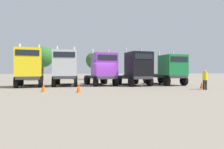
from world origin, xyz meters
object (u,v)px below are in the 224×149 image
semi_truck_yellow (29,67)px  semi_truck_black (136,68)px  semi_truck_silver (66,68)px  traffic_cone_mid (202,85)px  semi_truck_green (169,69)px  semi_truck_purple (103,69)px  traffic_cone_far (43,88)px  traffic_cone_near (79,88)px  visitor_in_hivis (205,78)px

semi_truck_yellow → semi_truck_black: bearing=80.3°
semi_truck_silver → traffic_cone_mid: semi_truck_silver is taller
semi_truck_green → semi_truck_purple: bearing=-99.7°
semi_truck_silver → semi_truck_black: (7.73, -0.95, -0.06)m
semi_truck_purple → semi_truck_black: semi_truck_black is taller
semi_truck_yellow → traffic_cone_far: bearing=14.7°
semi_truck_green → traffic_cone_near: semi_truck_green is taller
semi_truck_purple → traffic_cone_mid: (8.61, -5.47, -1.53)m
semi_truck_silver → semi_truck_green: bearing=87.5°
semi_truck_yellow → traffic_cone_mid: semi_truck_yellow is taller
semi_truck_yellow → semi_truck_purple: (7.67, 0.56, -0.15)m
semi_truck_yellow → semi_truck_silver: size_ratio=0.96×
visitor_in_hivis → semi_truck_green: bearing=-88.7°
semi_truck_silver → visitor_in_hivis: size_ratio=3.62×
semi_truck_black → traffic_cone_near: semi_truck_black is taller
semi_truck_purple → traffic_cone_far: (-5.46, -5.89, -1.55)m
semi_truck_yellow → traffic_cone_near: 8.12m
traffic_cone_far → semi_truck_purple: bearing=47.2°
semi_truck_silver → semi_truck_green: size_ratio=0.95×
semi_truck_purple → traffic_cone_mid: 10.31m
semi_truck_silver → traffic_cone_far: bearing=-12.8°
semi_truck_black → visitor_in_hivis: semi_truck_black is taller
semi_truck_yellow → traffic_cone_near: semi_truck_yellow is taller
semi_truck_silver → traffic_cone_mid: (12.67, -5.51, -1.64)m
semi_truck_purple → traffic_cone_near: size_ratio=9.35×
traffic_cone_near → traffic_cone_far: (-2.71, 0.91, -0.02)m
semi_truck_black → semi_truck_green: size_ratio=0.92×
semi_truck_black → traffic_cone_near: bearing=-56.2°
visitor_in_hivis → semi_truck_silver: bearing=-30.8°
semi_truck_yellow → semi_truck_green: semi_truck_yellow is taller
semi_truck_purple → traffic_cone_near: semi_truck_purple is taller
semi_truck_green → semi_truck_black: bearing=-90.7°
traffic_cone_near → traffic_cone_far: bearing=161.4°
traffic_cone_near → traffic_cone_far: size_ratio=1.06×
semi_truck_green → traffic_cone_far: bearing=-73.5°
semi_truck_yellow → semi_truck_silver: semi_truck_yellow is taller
semi_truck_yellow → semi_truck_purple: bearing=86.3°
semi_truck_silver → traffic_cone_near: bearing=11.3°
visitor_in_hivis → traffic_cone_far: bearing=-5.3°
traffic_cone_mid → traffic_cone_far: 14.07m
traffic_cone_near → traffic_cone_far: traffic_cone_near is taller
semi_truck_purple → semi_truck_black: 3.78m
semi_truck_green → traffic_cone_far: semi_truck_green is taller
traffic_cone_near → traffic_cone_mid: size_ratio=1.01×
semi_truck_yellow → traffic_cone_far: size_ratio=9.36×
semi_truck_green → semi_truck_silver: bearing=-98.4°
semi_truck_green → visitor_in_hivis: bearing=-1.5°
semi_truck_black → semi_truck_yellow: bearing=-100.6°
semi_truck_purple → traffic_cone_mid: semi_truck_purple is taller
semi_truck_purple → traffic_cone_far: bearing=-51.6°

